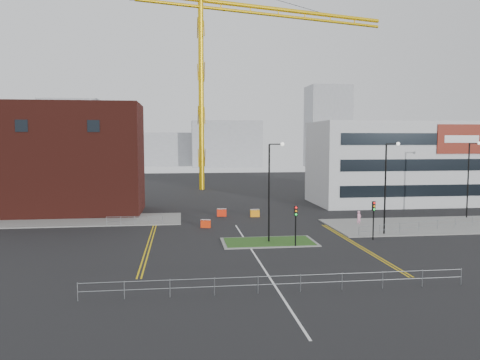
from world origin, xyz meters
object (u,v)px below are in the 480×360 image
object	(u,v)px
traffic_light_island	(296,218)
pedestrian	(359,218)
tower_crane	(230,48)
streetlamp_island	(271,184)

from	to	relation	value
traffic_light_island	pedestrian	distance (m)	13.42
tower_crane	pedestrian	xyz separation A→B (m)	(9.95, -41.18, -26.08)
tower_crane	traffic_light_island	size ratio (longest dim) A/B	14.10
streetlamp_island	pedestrian	world-z (taller)	streetlamp_island
pedestrian	tower_crane	bearing A→B (deg)	76.58
streetlamp_island	pedestrian	bearing A→B (deg)	32.94
tower_crane	streetlamp_island	world-z (taller)	tower_crane
streetlamp_island	traffic_light_island	distance (m)	3.92
traffic_light_island	pedestrian	size ratio (longest dim) A/B	2.29
tower_crane	pedestrian	distance (m)	49.75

